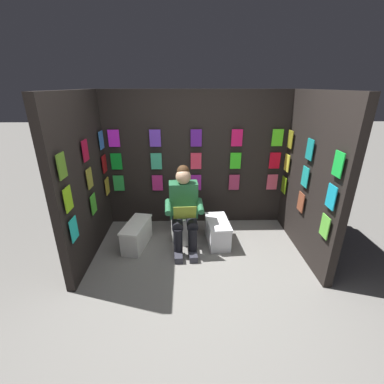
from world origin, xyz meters
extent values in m
plane|color=gray|center=(0.00, 0.00, 0.00)|extent=(30.00, 30.00, 0.00)
cube|color=black|center=(0.00, -1.72, 1.07)|extent=(2.97, 0.10, 2.15)
cube|color=green|center=(1.25, -1.64, 0.72)|extent=(0.17, 0.01, 0.26)
cube|color=#BC2374|center=(0.63, -1.64, 0.72)|extent=(0.17, 0.01, 0.26)
cube|color=#9B1E96|center=(0.00, -1.64, 0.72)|extent=(0.17, 0.01, 0.26)
cube|color=#AA2D57|center=(-0.63, -1.64, 0.72)|extent=(0.17, 0.01, 0.26)
cube|color=#DC4B68|center=(-1.25, -1.64, 0.72)|extent=(0.17, 0.01, 0.26)
cube|color=#0F9C2A|center=(1.25, -1.64, 1.09)|extent=(0.17, 0.01, 0.26)
cube|color=#3AB589|center=(0.63, -1.64, 1.09)|extent=(0.17, 0.01, 0.26)
cube|color=#E93351|center=(0.00, -1.64, 1.09)|extent=(0.17, 0.01, 0.26)
cube|color=#37DC1F|center=(-0.63, -1.64, 1.09)|extent=(0.17, 0.01, 0.26)
cube|color=red|center=(-1.25, -1.64, 1.09)|extent=(0.17, 0.01, 0.26)
cube|color=#DA24E0|center=(1.25, -1.64, 1.45)|extent=(0.17, 0.01, 0.26)
cube|color=#6D3ACE|center=(0.63, -1.64, 1.45)|extent=(0.17, 0.01, 0.26)
cube|color=#5F1D9B|center=(0.00, -1.64, 1.45)|extent=(0.17, 0.01, 0.26)
cube|color=#E7145D|center=(-0.63, -1.64, 1.45)|extent=(0.17, 0.01, 0.26)
cube|color=#57E124|center=(-1.25, -1.64, 1.45)|extent=(0.17, 0.01, 0.26)
cube|color=black|center=(-1.49, -0.84, 1.07)|extent=(0.10, 1.67, 2.15)
cube|color=#5C8F12|center=(-1.40, -1.50, 0.72)|extent=(0.01, 0.17, 0.26)
cube|color=#974D32|center=(-1.40, -0.84, 0.72)|extent=(0.01, 0.17, 0.26)
cube|color=#63C540|center=(-1.40, -0.17, 0.72)|extent=(0.01, 0.17, 0.26)
cube|color=yellow|center=(-1.40, -1.50, 1.09)|extent=(0.01, 0.17, 0.26)
cube|color=#1FA8A5|center=(-1.40, -0.84, 1.09)|extent=(0.01, 0.17, 0.26)
cube|color=#19A9CB|center=(-1.40, -0.17, 1.09)|extent=(0.01, 0.17, 0.26)
cube|color=olive|center=(-1.40, -1.50, 1.45)|extent=(0.01, 0.17, 0.26)
cube|color=teal|center=(-1.40, -0.84, 1.45)|extent=(0.01, 0.17, 0.26)
cube|color=green|center=(-1.40, -0.17, 1.45)|extent=(0.01, 0.17, 0.26)
cube|color=black|center=(1.49, -0.84, 1.07)|extent=(0.10, 1.67, 2.15)
cube|color=#21D1C5|center=(1.40, -0.17, 0.72)|extent=(0.01, 0.17, 0.26)
cube|color=green|center=(1.40, -0.84, 0.72)|extent=(0.01, 0.17, 0.26)
cube|color=gold|center=(1.40, -1.50, 0.72)|extent=(0.01, 0.17, 0.26)
cube|color=#8ED41D|center=(1.40, -0.17, 1.09)|extent=(0.01, 0.17, 0.26)
cube|color=olive|center=(1.40, -0.84, 1.09)|extent=(0.01, 0.17, 0.26)
cube|color=#AA1118|center=(1.40, -1.50, 1.09)|extent=(0.01, 0.17, 0.26)
cube|color=#5C8C26|center=(1.40, -0.17, 1.45)|extent=(0.01, 0.17, 0.26)
cube|color=#B31335|center=(1.40, -0.84, 1.45)|extent=(0.01, 0.17, 0.26)
cube|color=#347CC8|center=(1.40, -1.50, 1.45)|extent=(0.01, 0.17, 0.26)
cylinder|color=white|center=(0.20, -1.08, 0.20)|extent=(0.38, 0.38, 0.40)
cylinder|color=white|center=(0.20, -1.08, 0.41)|extent=(0.41, 0.41, 0.02)
cube|color=white|center=(0.21, -1.34, 0.58)|extent=(0.39, 0.20, 0.36)
cylinder|color=white|center=(0.21, -1.25, 0.58)|extent=(0.39, 0.09, 0.39)
cube|color=#286B42|center=(0.20, -1.05, 0.68)|extent=(0.41, 0.24, 0.52)
sphere|color=tan|center=(0.20, -1.02, 1.04)|extent=(0.21, 0.21, 0.21)
sphere|color=#472D19|center=(0.20, -1.05, 1.11)|extent=(0.17, 0.17, 0.17)
cylinder|color=black|center=(0.09, -0.85, 0.44)|extent=(0.17, 0.41, 0.15)
cylinder|color=black|center=(0.29, -0.84, 0.44)|extent=(0.17, 0.41, 0.15)
cylinder|color=black|center=(0.08, -0.67, 0.21)|extent=(0.12, 0.12, 0.42)
cylinder|color=black|center=(0.28, -0.66, 0.21)|extent=(0.12, 0.12, 0.42)
cube|color=#33333D|center=(0.07, -0.61, 0.04)|extent=(0.13, 0.27, 0.09)
cube|color=#33333D|center=(0.27, -0.60, 0.04)|extent=(0.13, 0.27, 0.09)
cylinder|color=#286B42|center=(-0.03, -0.88, 0.66)|extent=(0.10, 0.31, 0.13)
cylinder|color=#286B42|center=(0.41, -0.85, 0.66)|extent=(0.10, 0.31, 0.13)
cube|color=#8BA22E|center=(0.18, -0.71, 0.64)|extent=(0.31, 0.15, 0.23)
cube|color=silver|center=(-0.30, -0.98, 0.17)|extent=(0.33, 0.59, 0.34)
cube|color=white|center=(-0.30, -0.98, 0.35)|extent=(0.35, 0.61, 0.03)
cube|color=white|center=(0.88, -0.93, 0.17)|extent=(0.37, 0.65, 0.34)
cube|color=white|center=(0.88, -0.93, 0.35)|extent=(0.39, 0.68, 0.03)
camera|label=1|loc=(0.15, 2.40, 2.20)|focal=24.65mm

